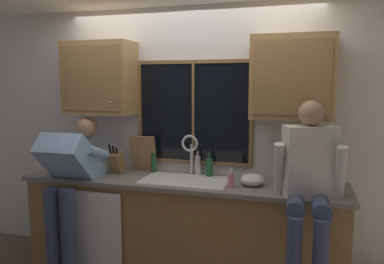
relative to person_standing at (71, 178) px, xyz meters
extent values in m
cube|color=silver|center=(0.99, 0.64, 0.34)|extent=(5.35, 0.12, 2.55)
cube|color=black|center=(1.03, 0.57, 0.59)|extent=(1.10, 0.02, 0.95)
cube|color=brown|center=(1.03, 0.56, 1.09)|extent=(1.17, 0.02, 0.04)
cube|color=brown|center=(1.03, 0.56, 0.10)|extent=(1.17, 0.02, 0.04)
cube|color=brown|center=(0.47, 0.56, 0.59)|extent=(0.03, 0.02, 0.95)
cube|color=brown|center=(1.60, 0.56, 0.59)|extent=(0.03, 0.02, 0.95)
cube|color=brown|center=(1.03, 0.56, 0.59)|extent=(0.02, 0.02, 0.95)
cube|color=olive|center=(0.99, 0.29, -0.49)|extent=(2.95, 0.58, 0.88)
cube|color=slate|center=(0.99, 0.27, -0.03)|extent=(3.01, 0.62, 0.04)
cube|color=white|center=(0.23, -0.03, -0.47)|extent=(0.60, 0.02, 0.74)
cube|color=#A87A47|center=(0.10, 0.41, 0.93)|extent=(0.70, 0.33, 0.72)
cube|color=olive|center=(0.10, 0.24, 0.93)|extent=(0.62, 0.01, 0.62)
sphere|color=#B2B2B7|center=(0.31, 0.23, 0.70)|extent=(0.02, 0.02, 0.02)
cube|color=#A87A47|center=(1.96, 0.41, 0.93)|extent=(0.70, 0.33, 0.72)
cube|color=olive|center=(1.96, 0.24, 0.93)|extent=(0.62, 0.01, 0.62)
sphere|color=#B2B2B7|center=(2.17, 0.23, 0.70)|extent=(0.02, 0.02, 0.02)
cube|color=silver|center=(1.03, 0.28, -0.02)|extent=(0.80, 0.46, 0.02)
cube|color=beige|center=(0.83, 0.28, -0.12)|extent=(0.36, 0.42, 0.20)
cube|color=beige|center=(1.23, 0.28, -0.12)|extent=(0.36, 0.42, 0.20)
cube|color=silver|center=(1.03, 0.28, -0.12)|extent=(0.04, 0.42, 0.20)
cylinder|color=silver|center=(1.03, 0.50, 0.14)|extent=(0.03, 0.03, 0.30)
torus|color=silver|center=(1.03, 0.44, 0.31)|extent=(0.16, 0.02, 0.16)
cylinder|color=silver|center=(1.11, 0.50, 0.04)|extent=(0.03, 0.03, 0.09)
cylinder|color=#384260|center=(-0.08, -0.18, -0.49)|extent=(0.13, 0.13, 0.88)
cylinder|color=#384260|center=(0.09, -0.18, -0.49)|extent=(0.13, 0.13, 0.88)
cube|color=#8CB2DB|center=(0.00, 0.02, 0.16)|extent=(0.44, 0.56, 0.57)
sphere|color=#A57A5B|center=(0.00, 0.29, 0.44)|extent=(0.21, 0.21, 0.21)
cylinder|color=#8CB2DB|center=(-0.22, 0.20, 0.21)|extent=(0.09, 0.52, 0.26)
cylinder|color=#8CB2DB|center=(0.22, 0.20, 0.21)|extent=(0.09, 0.52, 0.26)
cylinder|color=#384260|center=(2.03, -0.11, -0.03)|extent=(0.14, 0.43, 0.16)
cylinder|color=#384260|center=(2.21, -0.11, -0.03)|extent=(0.14, 0.43, 0.16)
cylinder|color=#384260|center=(2.03, -0.33, -0.28)|extent=(0.11, 0.11, 0.46)
cylinder|color=#384260|center=(2.21, -0.33, -0.28)|extent=(0.11, 0.11, 0.46)
cube|color=beige|center=(2.12, 0.11, 0.27)|extent=(0.44, 0.33, 0.56)
sphere|color=#A57A5B|center=(2.12, 0.11, 0.65)|extent=(0.20, 0.20, 0.20)
cylinder|color=beige|center=(1.89, 0.06, 0.19)|extent=(0.08, 0.20, 0.47)
cylinder|color=beige|center=(2.35, 0.06, 0.19)|extent=(0.08, 0.20, 0.47)
cube|color=olive|center=(0.30, 0.34, 0.09)|extent=(0.12, 0.18, 0.25)
cylinder|color=black|center=(0.26, 0.28, 0.25)|extent=(0.02, 0.05, 0.09)
cylinder|color=black|center=(0.30, 0.29, 0.24)|extent=(0.02, 0.04, 0.08)
cylinder|color=black|center=(0.33, 0.29, 0.23)|extent=(0.02, 0.04, 0.06)
cube|color=#997047|center=(0.53, 0.49, 0.17)|extent=(0.27, 0.10, 0.37)
ellipsoid|color=silver|center=(1.66, 0.27, 0.04)|extent=(0.22, 0.22, 0.11)
cylinder|color=pink|center=(1.49, 0.15, 0.05)|extent=(0.06, 0.06, 0.13)
cylinder|color=silver|center=(1.49, 0.15, 0.13)|extent=(0.02, 0.02, 0.04)
cylinder|color=silver|center=(1.49, 0.14, 0.16)|extent=(0.01, 0.04, 0.01)
cylinder|color=#B7B7BC|center=(1.09, 0.51, 0.08)|extent=(0.06, 0.06, 0.19)
cylinder|color=#929296|center=(1.09, 0.51, 0.20)|extent=(0.03, 0.03, 0.05)
cylinder|color=black|center=(1.09, 0.51, 0.23)|extent=(0.03, 0.03, 0.01)
cylinder|color=#1E592D|center=(0.64, 0.48, 0.08)|extent=(0.05, 0.05, 0.19)
cylinder|color=#184724|center=(0.64, 0.48, 0.20)|extent=(0.02, 0.02, 0.05)
cylinder|color=black|center=(0.64, 0.48, 0.23)|extent=(0.03, 0.03, 0.01)
cylinder|color=#1E592D|center=(1.22, 0.48, 0.08)|extent=(0.06, 0.06, 0.18)
cylinder|color=#184724|center=(1.22, 0.48, 0.19)|extent=(0.03, 0.03, 0.04)
cylinder|color=black|center=(1.22, 0.48, 0.22)|extent=(0.03, 0.03, 0.01)
camera|label=1|loc=(2.04, -2.94, 0.88)|focal=34.83mm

